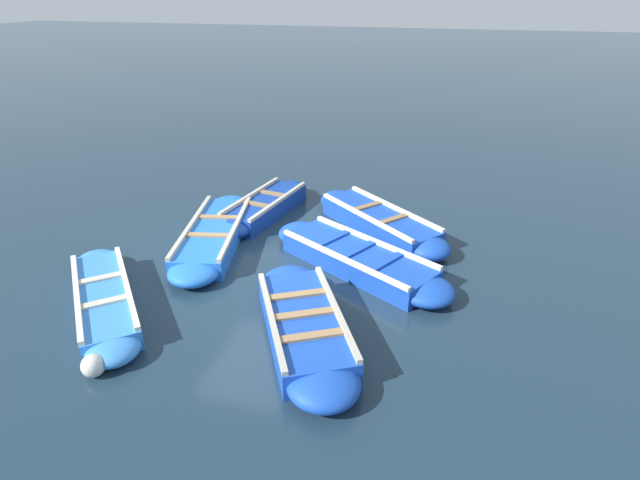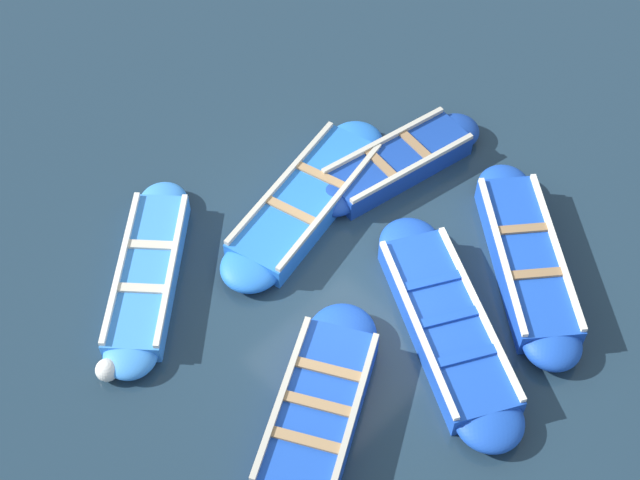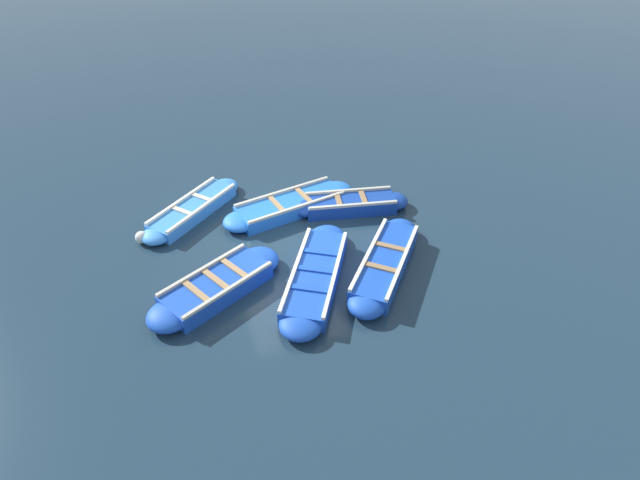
{
  "view_description": "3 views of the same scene",
  "coord_description": "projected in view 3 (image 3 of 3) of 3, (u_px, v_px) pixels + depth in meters",
  "views": [
    {
      "loc": [
        -7.59,
        -3.11,
        4.59
      ],
      "look_at": [
        0.44,
        -0.86,
        0.34
      ],
      "focal_mm": 28.0,
      "sensor_mm": 36.0,
      "label": 1
    },
    {
      "loc": [
        -5.72,
        -5.03,
        10.51
      ],
      "look_at": [
        -0.07,
        0.54,
        0.35
      ],
      "focal_mm": 50.0,
      "sensor_mm": 36.0,
      "label": 2
    },
    {
      "loc": [
        -2.32,
        -9.69,
        7.73
      ],
      "look_at": [
        0.65,
        -0.56,
        0.32
      ],
      "focal_mm": 28.0,
      "sensor_mm": 36.0,
      "label": 3
    }
  ],
  "objects": [
    {
      "name": "boat_outer_left",
      "position": [
        350.0,
        204.0,
        13.6
      ],
      "size": [
        3.28,
        1.29,
        0.44
      ],
      "color": "navy",
      "rests_on": "ground"
    },
    {
      "name": "ground_plane",
      "position": [
        289.0,
        242.0,
        12.59
      ],
      "size": [
        120.0,
        120.0,
        0.0
      ],
      "primitive_type": "plane",
      "color": "#1C303F"
    },
    {
      "name": "boat_near_quay",
      "position": [
        193.0,
        209.0,
        13.45
      ],
      "size": [
        3.09,
        2.86,
        0.39
      ],
      "color": "#3884E0",
      "rests_on": "ground"
    },
    {
      "name": "boat_centre",
      "position": [
        385.0,
        264.0,
        11.6
      ],
      "size": [
        2.98,
        3.36,
        0.47
      ],
      "color": "#1947B7",
      "rests_on": "ground"
    },
    {
      "name": "boat_inner_gap",
      "position": [
        315.0,
        276.0,
        11.28
      ],
      "size": [
        2.69,
        3.85,
        0.43
      ],
      "color": "#1947B7",
      "rests_on": "ground"
    },
    {
      "name": "boat_stern_in",
      "position": [
        217.0,
        286.0,
        10.99
      ],
      "size": [
        3.43,
        2.46,
        0.46
      ],
      "color": "#1947B7",
      "rests_on": "ground"
    },
    {
      "name": "buoy_orange_near",
      "position": [
        142.0,
        237.0,
        12.48
      ],
      "size": [
        0.32,
        0.32,
        0.32
      ],
      "primitive_type": "sphere",
      "color": "silver",
      "rests_on": "ground"
    },
    {
      "name": "boat_bow_out",
      "position": [
        290.0,
        205.0,
        13.57
      ],
      "size": [
        3.97,
        1.71,
        0.42
      ],
      "color": "blue",
      "rests_on": "ground"
    }
  ]
}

